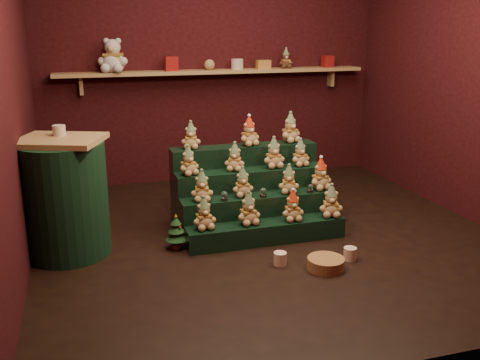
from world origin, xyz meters
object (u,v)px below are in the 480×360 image
object	(u,v)px
mug_right	(350,254)
white_bear	(113,51)
snow_globe_b	(263,192)
brown_bear	(286,58)
snow_globe_c	(310,188)
wicker_basket	(326,264)
riser_tier_front	(266,232)
mini_christmas_tree	(176,232)
side_table	(65,198)
snow_globe_a	(224,196)
mug_left	(280,259)

from	to	relation	value
mug_right	white_bear	xyz separation A→B (m)	(-1.59, 2.52, 1.50)
snow_globe_b	brown_bear	size ratio (longest dim) A/B	0.36
snow_globe_c	wicker_basket	world-z (taller)	snow_globe_c
riser_tier_front	mug_right	bearing A→B (deg)	-46.11
wicker_basket	snow_globe_c	bearing A→B (deg)	75.32
mini_christmas_tree	wicker_basket	size ratio (longest dim) A/B	1.09
mini_christmas_tree	riser_tier_front	bearing A→B (deg)	-6.08
side_table	wicker_basket	bearing A→B (deg)	-3.83
snow_globe_b	mug_right	world-z (taller)	snow_globe_b
mini_christmas_tree	snow_globe_a	bearing A→B (deg)	10.04
side_table	white_bear	size ratio (longest dim) A/B	2.14
white_bear	brown_bear	size ratio (longest dim) A/B	1.97
riser_tier_front	snow_globe_b	world-z (taller)	snow_globe_b
brown_bear	snow_globe_a	bearing A→B (deg)	-116.64
wicker_basket	side_table	bearing A→B (deg)	154.93
snow_globe_a	mug_right	size ratio (longest dim) A/B	0.81
riser_tier_front	snow_globe_c	bearing A→B (deg)	18.71
snow_globe_c	mug_right	world-z (taller)	snow_globe_c
wicker_basket	white_bear	world-z (taller)	white_bear
riser_tier_front	wicker_basket	xyz separation A→B (m)	(0.26, -0.64, -0.05)
mug_left	riser_tier_front	bearing A→B (deg)	84.07
mug_left	snow_globe_c	bearing A→B (deg)	50.22
side_table	riser_tier_front	bearing A→B (deg)	12.58
snow_globe_b	mini_christmas_tree	distance (m)	0.84
snow_globe_b	mug_right	bearing A→B (deg)	-54.70
snow_globe_b	wicker_basket	size ratio (longest dim) A/B	0.29
mug_right	white_bear	world-z (taller)	white_bear
side_table	mug_right	world-z (taller)	side_table
side_table	wicker_basket	size ratio (longest dim) A/B	3.39
mini_christmas_tree	side_table	bearing A→B (deg)	169.05
snow_globe_c	white_bear	xyz separation A→B (m)	(-1.54, 1.81, 1.15)
riser_tier_front	snow_globe_b	bearing A→B (deg)	81.35
mug_right	brown_bear	world-z (taller)	brown_bear
snow_globe_a	brown_bear	bearing A→B (deg)	55.30
snow_globe_c	side_table	world-z (taller)	side_table
snow_globe_a	mini_christmas_tree	size ratio (longest dim) A/B	0.27
brown_bear	side_table	bearing A→B (deg)	-137.97
riser_tier_front	brown_bear	xyz separation A→B (m)	(0.93, 1.97, 1.35)
mini_christmas_tree	brown_bear	world-z (taller)	brown_bear
snow_globe_a	brown_bear	world-z (taller)	brown_bear
snow_globe_b	wicker_basket	bearing A→B (deg)	-73.34
riser_tier_front	mini_christmas_tree	distance (m)	0.78
riser_tier_front	side_table	bearing A→B (deg)	171.33
brown_bear	white_bear	bearing A→B (deg)	-171.94
riser_tier_front	snow_globe_a	xyz separation A→B (m)	(-0.33, 0.16, 0.31)
riser_tier_front	snow_globe_a	bearing A→B (deg)	154.14
brown_bear	riser_tier_front	bearing A→B (deg)	-107.07
white_bear	brown_bear	distance (m)	2.00
mug_left	brown_bear	world-z (taller)	brown_bear
snow_globe_b	side_table	xyz separation A→B (m)	(-1.66, 0.09, 0.08)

